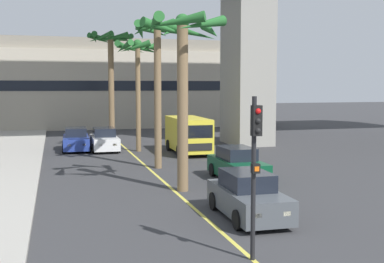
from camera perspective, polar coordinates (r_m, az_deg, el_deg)
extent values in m
cube|color=#DBCC4C|center=(27.87, -5.60, -3.84)|extent=(0.14, 56.00, 0.01)
cube|color=gray|center=(37.60, 6.47, 9.77)|extent=(2.80, 4.40, 14.71)
cube|color=#BCB29E|center=(53.94, -10.66, 4.84)|extent=(37.82, 8.00, 8.04)
cube|color=gray|center=(54.10, -10.74, 9.74)|extent=(37.06, 7.20, 1.20)
cube|color=black|center=(49.94, -10.25, 5.27)|extent=(34.04, 0.04, 1.00)
cube|color=#0C4728|center=(23.26, 5.32, -4.25)|extent=(1.72, 4.11, 0.80)
cube|color=black|center=(23.29, 5.20, -2.54)|extent=(1.40, 2.06, 0.60)
cube|color=#F2EDCC|center=(21.61, 8.42, -4.89)|extent=(0.24, 0.08, 0.14)
cube|color=#F2EDCC|center=(21.24, 6.12, -5.04)|extent=(0.24, 0.08, 0.14)
cylinder|color=black|center=(22.46, 8.42, -5.30)|extent=(0.22, 0.64, 0.64)
cylinder|color=black|center=(21.85, 4.55, -5.56)|extent=(0.22, 0.64, 0.64)
cylinder|color=black|center=(24.76, 5.99, -4.27)|extent=(0.22, 0.64, 0.64)
cylinder|color=black|center=(24.21, 2.43, -4.47)|extent=(0.22, 0.64, 0.64)
cube|color=#4C5156|center=(16.80, 6.55, -8.02)|extent=(1.80, 4.14, 0.80)
cube|color=black|center=(16.79, 6.39, -5.65)|extent=(1.44, 2.08, 0.60)
cube|color=#F2EDCC|center=(15.18, 10.97, -9.36)|extent=(0.24, 0.09, 0.14)
cube|color=#F2EDCC|center=(14.81, 7.65, -9.68)|extent=(0.24, 0.09, 0.14)
cylinder|color=black|center=(16.04, 10.92, -9.69)|extent=(0.24, 0.65, 0.64)
cylinder|color=black|center=(15.44, 5.40, -10.22)|extent=(0.24, 0.65, 0.64)
cylinder|color=black|center=(18.30, 7.49, -7.75)|extent=(0.24, 0.65, 0.64)
cylinder|color=black|center=(17.77, 2.60, -8.11)|extent=(0.24, 0.65, 0.64)
cube|color=white|center=(34.07, -10.17, -1.24)|extent=(1.70, 4.10, 0.80)
cube|color=black|center=(34.14, -10.22, -0.07)|extent=(1.39, 2.05, 0.60)
cube|color=#F2EDCC|center=(32.13, -9.00, -1.53)|extent=(0.24, 0.08, 0.14)
cube|color=#F2EDCC|center=(32.03, -10.66, -1.57)|extent=(0.24, 0.08, 0.14)
cylinder|color=black|center=(32.93, -8.55, -1.89)|extent=(0.22, 0.64, 0.64)
cylinder|color=black|center=(32.77, -11.36, -1.98)|extent=(0.22, 0.64, 0.64)
cylinder|color=black|center=(35.44, -9.07, -1.39)|extent=(0.22, 0.64, 0.64)
cylinder|color=black|center=(35.29, -11.67, -1.46)|extent=(0.22, 0.64, 0.64)
cube|color=navy|center=(34.50, -13.35, -1.21)|extent=(1.82, 4.15, 0.80)
cube|color=black|center=(34.58, -13.38, -0.07)|extent=(1.46, 2.09, 0.60)
cube|color=#F2EDCC|center=(32.51, -12.49, -1.51)|extent=(0.24, 0.09, 0.14)
cube|color=#F2EDCC|center=(32.50, -14.14, -1.54)|extent=(0.24, 0.09, 0.14)
cylinder|color=black|center=(33.29, -11.93, -1.87)|extent=(0.24, 0.65, 0.64)
cylinder|color=black|center=(33.28, -14.71, -1.94)|extent=(0.24, 0.65, 0.64)
cylinder|color=black|center=(35.81, -12.08, -1.37)|extent=(0.24, 0.65, 0.64)
cylinder|color=black|center=(35.80, -14.66, -1.43)|extent=(0.24, 0.65, 0.64)
cube|color=yellow|center=(32.14, -0.47, -0.24)|extent=(2.09, 5.23, 2.10)
cube|color=black|center=(29.65, 0.76, -0.03)|extent=(1.80, 0.11, 0.80)
cube|color=black|center=(29.69, 0.78, -1.83)|extent=(1.70, 0.09, 0.44)
cylinder|color=black|center=(31.01, 1.95, -2.18)|extent=(0.27, 0.76, 0.76)
cylinder|color=black|center=(30.52, -1.47, -2.30)|extent=(0.27, 0.76, 0.76)
cylinder|color=black|center=(33.98, 0.43, -1.51)|extent=(0.27, 0.76, 0.76)
cylinder|color=black|center=(33.54, -2.70, -1.60)|extent=(0.27, 0.76, 0.76)
cylinder|color=black|center=(12.52, 7.17, -5.55)|extent=(0.12, 0.12, 4.20)
cube|color=black|center=(12.20, 7.51, 1.26)|extent=(0.24, 0.20, 0.76)
sphere|color=red|center=(12.09, 7.71, 2.37)|extent=(0.14, 0.14, 0.14)
sphere|color=black|center=(12.11, 7.70, 1.23)|extent=(0.14, 0.14, 0.14)
sphere|color=black|center=(12.13, 7.69, 0.10)|extent=(0.14, 0.14, 0.14)
cube|color=black|center=(12.36, 7.41, -4.28)|extent=(0.20, 0.16, 0.24)
cube|color=orange|center=(12.29, 7.55, -4.34)|extent=(0.12, 0.03, 0.12)
cylinder|color=brown|center=(39.35, -9.38, 4.81)|extent=(0.45, 0.45, 8.22)
sphere|color=#236028|center=(39.55, -9.48, 11.00)|extent=(0.60, 0.60, 0.60)
cone|color=#236028|center=(39.53, -7.72, 10.62)|extent=(0.71, 2.45, 0.97)
cone|color=#236028|center=(40.43, -8.35, 10.58)|extent=(1.97, 2.07, 0.86)
cone|color=#236028|center=(40.69, -9.77, 10.52)|extent=(2.44, 0.59, 0.87)
cone|color=#236028|center=(40.38, -10.67, 10.51)|extent=(2.18, 1.83, 0.91)
cone|color=#236028|center=(39.55, -11.22, 10.62)|extent=(0.72, 2.45, 0.89)
cone|color=#236028|center=(38.63, -10.64, 10.71)|extent=(1.97, 2.06, 0.96)
cone|color=#236028|center=(38.35, -9.17, 10.74)|extent=(2.43, 0.57, 1.00)
cone|color=#236028|center=(38.86, -8.01, 10.70)|extent=(1.92, 2.11, 0.98)
cylinder|color=brown|center=(20.48, -1.10, 2.63)|extent=(0.46, 0.46, 6.96)
sphere|color=#236028|center=(20.63, -1.12, 12.75)|extent=(0.60, 0.60, 0.60)
cone|color=#236028|center=(20.82, 2.19, 11.65)|extent=(0.63, 2.44, 1.12)
cone|color=#236028|center=(21.74, -0.30, 11.49)|extent=(2.32, 1.57, 1.06)
cone|color=#236028|center=(21.55, -3.11, 11.87)|extent=(2.40, 1.37, 0.84)
cone|color=#236028|center=(20.36, -4.47, 12.29)|extent=(0.49, 2.44, 0.81)
cone|color=#236028|center=(19.46, -1.98, 12.64)|extent=(2.34, 1.54, 0.80)
cone|color=#236028|center=(19.69, 1.12, 12.36)|extent=(2.39, 1.40, 0.92)
cylinder|color=brown|center=(26.25, -4.01, 3.83)|extent=(0.38, 0.38, 7.51)
sphere|color=#236028|center=(26.43, -4.07, 12.33)|extent=(0.60, 0.60, 0.60)
cone|color=#236028|center=(26.54, -2.12, 11.91)|extent=(0.58, 1.86, 0.79)
cone|color=#236028|center=(27.19, -3.16, 11.65)|extent=(1.69, 1.51, 0.87)
cone|color=#236028|center=(27.24, -4.67, 11.59)|extent=(1.87, 0.65, 0.90)
cone|color=#236028|center=(26.51, -6.01, 11.54)|extent=(0.98, 1.86, 1.06)
cone|color=#236028|center=(25.81, -5.54, 11.88)|extent=(1.33, 1.79, 0.94)
cone|color=#236028|center=(25.53, -4.05, 12.17)|extent=(1.88, 0.79, 0.78)
cone|color=#236028|center=(25.89, -2.43, 11.68)|extent=(1.63, 1.55, 1.07)
cylinder|color=brown|center=(33.17, -6.30, 3.75)|extent=(0.33, 0.33, 7.06)
sphere|color=#236028|center=(33.27, -6.36, 10.11)|extent=(0.60, 0.60, 0.60)
cone|color=#236028|center=(33.50, -4.66, 9.66)|extent=(0.58, 2.09, 0.91)
cone|color=#236028|center=(34.10, -5.44, 9.50)|extent=(1.83, 1.70, 0.99)
cone|color=#236028|center=(34.16, -7.11, 9.55)|extent=(2.10, 1.01, 0.91)
cone|color=#236028|center=(33.66, -7.96, 9.68)|extent=(1.47, 1.98, 0.84)
cone|color=#236028|center=(32.78, -7.93, 9.69)|extent=(1.08, 2.09, 0.94)
cone|color=#236028|center=(32.25, -6.63, 9.73)|extent=(2.09, 1.05, 0.99)
cone|color=#236028|center=(32.66, -4.93, 9.78)|extent=(1.80, 1.74, 0.90)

